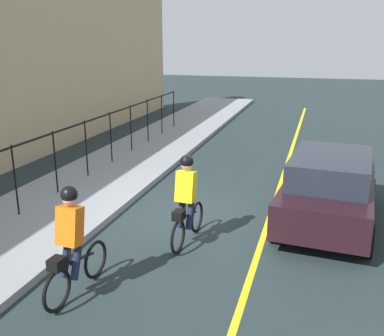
{
  "coord_description": "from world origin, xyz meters",
  "views": [
    {
      "loc": [
        -9.19,
        -2.56,
        3.94
      ],
      "look_at": [
        0.53,
        0.29,
        1.0
      ],
      "focal_mm": 41.61,
      "sensor_mm": 36.0,
      "label": 1
    }
  ],
  "objects": [
    {
      "name": "patrol_sedan",
      "position": [
        0.54,
        -2.85,
        0.82
      ],
      "size": [
        4.55,
        2.25,
        1.58
      ],
      "rotation": [
        0.0,
        0.0,
        -0.09
      ],
      "color": "black",
      "rests_on": "ground"
    },
    {
      "name": "cyclist_follow",
      "position": [
        -3.69,
        0.99,
        0.91
      ],
      "size": [
        1.71,
        0.38,
        1.83
      ],
      "rotation": [
        0.0,
        0.0,
        -0.07
      ],
      "color": "black",
      "rests_on": "ground"
    },
    {
      "name": "cyclist_lead",
      "position": [
        -1.39,
        -0.16,
        0.91
      ],
      "size": [
        1.71,
        0.38,
        1.83
      ],
      "rotation": [
        0.0,
        0.0,
        -0.07
      ],
      "color": "black",
      "rests_on": "ground"
    },
    {
      "name": "ground_plane",
      "position": [
        0.0,
        0.0,
        0.0
      ],
      "size": [
        80.0,
        80.0,
        0.0
      ],
      "primitive_type": "plane",
      "color": "#212D2F"
    },
    {
      "name": "lane_line_centre",
      "position": [
        0.0,
        -1.6,
        0.0
      ],
      "size": [
        36.0,
        0.12,
        0.01
      ],
      "primitive_type": "cube",
      "color": "yellow",
      "rests_on": "ground"
    },
    {
      "name": "sidewalk",
      "position": [
        0.0,
        3.4,
        0.07
      ],
      "size": [
        40.0,
        3.2,
        0.15
      ],
      "primitive_type": "cube",
      "color": "gray",
      "rests_on": "ground"
    },
    {
      "name": "iron_fence",
      "position": [
        1.0,
        3.8,
        1.3
      ],
      "size": [
        17.23,
        0.04,
        1.6
      ],
      "color": "black",
      "rests_on": "sidewalk"
    }
  ]
}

